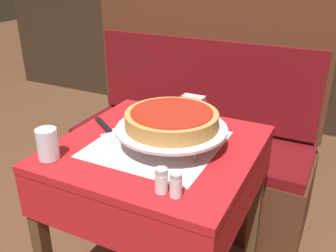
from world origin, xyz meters
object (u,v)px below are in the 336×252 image
object	(u,v)px
dining_table_rear	(269,68)
salt_shaker	(161,181)
booth_bench	(191,149)
pepper_shaker	(176,185)
water_glass_near	(48,144)
dining_table_front	(158,172)
pizza_server	(109,131)
deep_dish_pizza	(172,119)
napkin_holder	(193,106)
condiment_caddy	(259,46)
pizza_pan_stand	(172,129)

from	to	relation	value
dining_table_rear	salt_shaker	size ratio (longest dim) A/B	9.53
booth_bench	pepper_shaker	bearing A→B (deg)	-69.78
water_glass_near	dining_table_front	bearing A→B (deg)	43.10
pepper_shaker	dining_table_rear	bearing A→B (deg)	94.48
salt_shaker	pepper_shaker	xyz separation A→B (m)	(0.05, -0.00, -0.00)
pizza_server	salt_shaker	distance (m)	0.48
dining_table_rear	pepper_shaker	distance (m)	1.96
water_glass_near	pepper_shaker	distance (m)	0.50
booth_bench	salt_shaker	xyz separation A→B (m)	(0.33, -1.02, 0.46)
deep_dish_pizza	pepper_shaker	xyz separation A→B (m)	(0.15, -0.28, -0.07)
deep_dish_pizza	pizza_server	xyz separation A→B (m)	(-0.28, -0.00, -0.10)
salt_shaker	napkin_holder	world-z (taller)	napkin_holder
dining_table_rear	pepper_shaker	size ratio (longest dim) A/B	9.86
pepper_shaker	napkin_holder	world-z (taller)	napkin_holder
condiment_caddy	pizza_pan_stand	bearing A→B (deg)	-86.67
booth_bench	condiment_caddy	distance (m)	1.08
salt_shaker	dining_table_front	bearing A→B (deg)	120.30
pepper_shaker	condiment_caddy	size ratio (longest dim) A/B	0.52
booth_bench	pepper_shaker	size ratio (longest dim) A/B	18.06
deep_dish_pizza	pizza_server	size ratio (longest dim) A/B	1.40
deep_dish_pizza	pepper_shaker	world-z (taller)	deep_dish_pizza
pizza_pan_stand	salt_shaker	xyz separation A→B (m)	(0.10, -0.28, -0.03)
dining_table_front	booth_bench	distance (m)	0.81
napkin_holder	condiment_caddy	distance (m)	1.40
pizza_server	condiment_caddy	size ratio (longest dim) A/B	1.64
pepper_shaker	water_glass_near	bearing A→B (deg)	179.11
salt_shaker	condiment_caddy	bearing A→B (deg)	95.83
pizza_server	condiment_caddy	bearing A→B (deg)	83.90
dining_table_rear	salt_shaker	xyz separation A→B (m)	(0.11, -1.95, 0.16)
booth_bench	napkin_holder	xyz separation A→B (m)	(0.18, -0.42, 0.46)
dining_table_front	booth_bench	xyz separation A→B (m)	(-0.17, 0.74, -0.29)
dining_table_rear	booth_bench	size ratio (longest dim) A/B	0.55
pepper_shaker	pizza_pan_stand	bearing A→B (deg)	118.24
pizza_pan_stand	water_glass_near	xyz separation A→B (m)	(-0.34, -0.28, -0.01)
deep_dish_pizza	dining_table_front	bearing A→B (deg)	-172.73
water_glass_near	condiment_caddy	size ratio (longest dim) A/B	0.75
pepper_shaker	condiment_caddy	xyz separation A→B (m)	(-0.25, 1.99, -0.01)
pizza_pan_stand	napkin_holder	bearing A→B (deg)	98.38
pizza_pan_stand	pepper_shaker	distance (m)	0.32
dining_table_rear	pizza_server	world-z (taller)	pizza_server
deep_dish_pizza	napkin_holder	size ratio (longest dim) A/B	3.40
booth_bench	napkin_holder	bearing A→B (deg)	-67.28
pizza_pan_stand	pizza_server	bearing A→B (deg)	-179.81
pizza_pan_stand	deep_dish_pizza	distance (m)	0.04
pizza_pan_stand	condiment_caddy	xyz separation A→B (m)	(-0.10, 1.71, -0.04)
dining_table_rear	napkin_holder	distance (m)	1.37
dining_table_front	water_glass_near	world-z (taller)	water_glass_near
booth_bench	water_glass_near	distance (m)	1.12
pizza_server	deep_dish_pizza	bearing A→B (deg)	0.19
pizza_pan_stand	salt_shaker	distance (m)	0.30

